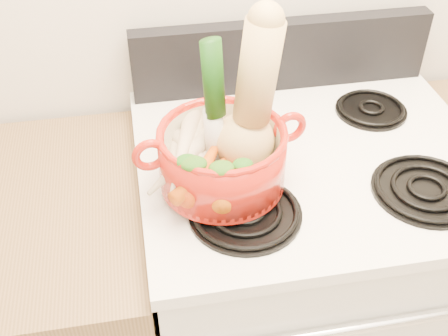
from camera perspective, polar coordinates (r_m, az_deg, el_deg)
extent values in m
cube|color=silver|center=(1.61, 7.29, -12.45)|extent=(0.76, 0.65, 0.92)
cube|color=white|center=(1.27, 9.02, 0.82)|extent=(0.78, 0.67, 0.03)
cube|color=black|center=(1.46, 5.88, 11.39)|extent=(0.76, 0.05, 0.18)
cylinder|color=silver|center=(1.17, 13.33, -15.55)|extent=(0.60, 0.02, 0.02)
cylinder|color=black|center=(1.10, 2.17, -4.45)|extent=(0.22, 0.22, 0.02)
cylinder|color=black|center=(1.22, 19.89, -1.97)|extent=(0.22, 0.22, 0.02)
cylinder|color=black|center=(1.33, -0.53, 4.44)|extent=(0.17, 0.17, 0.02)
cylinder|color=black|center=(1.43, 14.73, 5.87)|extent=(0.17, 0.17, 0.02)
cylinder|color=#AD1A0E|center=(1.11, -0.18, 1.06)|extent=(0.29, 0.29, 0.12)
torus|color=#AD1A0E|center=(1.06, -7.53, 1.33)|extent=(0.07, 0.03, 0.07)
torus|color=#AD1A0E|center=(1.13, 6.71, 4.15)|extent=(0.07, 0.03, 0.07)
cylinder|color=beige|center=(1.07, -0.99, 6.34)|extent=(0.07, 0.08, 0.29)
ellipsoid|color=tan|center=(1.19, 0.66, 3.18)|extent=(0.11, 0.10, 0.05)
cone|color=beige|center=(1.13, -1.97, 1.06)|extent=(0.06, 0.25, 0.07)
cone|color=beige|center=(1.11, -4.90, 0.17)|extent=(0.05, 0.18, 0.05)
cone|color=beige|center=(1.12, -2.68, 1.44)|extent=(0.13, 0.18, 0.06)
cone|color=beige|center=(1.10, -4.34, 0.79)|extent=(0.18, 0.17, 0.06)
cone|color=beige|center=(1.13, -3.17, 2.25)|extent=(0.10, 0.22, 0.06)
cone|color=beige|center=(1.11, -4.15, 1.99)|extent=(0.11, 0.23, 0.06)
cone|color=#C25309|center=(1.09, 0.24, -0.77)|extent=(0.08, 0.18, 0.05)
cone|color=#CB430A|center=(1.09, -2.19, -0.62)|extent=(0.12, 0.16, 0.05)
cone|color=red|center=(1.10, 1.25, 0.19)|extent=(0.04, 0.16, 0.04)
cone|color=#D5530A|center=(1.06, -2.45, -1.22)|extent=(0.13, 0.11, 0.04)
cone|color=#D8650A|center=(1.09, -1.59, 0.65)|extent=(0.12, 0.18, 0.05)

